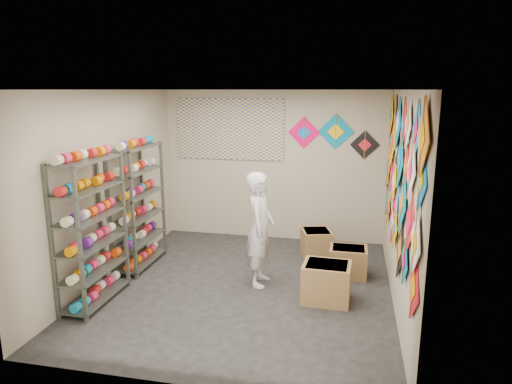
% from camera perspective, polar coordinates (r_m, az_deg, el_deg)
% --- Properties ---
extents(ground, '(4.50, 4.50, 0.00)m').
position_cam_1_polar(ground, '(6.54, -1.43, -11.72)').
color(ground, black).
extents(room_walls, '(4.50, 4.50, 4.50)m').
position_cam_1_polar(room_walls, '(6.05, -1.52, 2.62)').
color(room_walls, tan).
rests_on(room_walls, ground).
extents(shelf_rack_front, '(0.40, 1.10, 1.90)m').
position_cam_1_polar(shelf_rack_front, '(6.13, -19.90, -4.71)').
color(shelf_rack_front, '#4C5147').
rests_on(shelf_rack_front, ground).
extents(shelf_rack_back, '(0.40, 1.10, 1.90)m').
position_cam_1_polar(shelf_rack_back, '(7.22, -14.52, -1.78)').
color(shelf_rack_back, '#4C5147').
rests_on(shelf_rack_back, ground).
extents(string_spools, '(0.12, 2.36, 0.12)m').
position_cam_1_polar(string_spools, '(6.64, -17.04, -2.34)').
color(string_spools, '#F52753').
rests_on(string_spools, ground).
extents(kite_wall_display, '(0.06, 4.27, 2.11)m').
position_cam_1_polar(kite_wall_display, '(5.93, 17.49, 2.33)').
color(kite_wall_display, red).
rests_on(kite_wall_display, room_walls).
extents(back_wall_kites, '(1.59, 0.02, 0.79)m').
position_cam_1_polar(back_wall_kites, '(8.07, 9.56, 6.99)').
color(back_wall_kites, '#FF0053').
rests_on(back_wall_kites, room_walls).
extents(poster, '(2.00, 0.01, 1.10)m').
position_cam_1_polar(poster, '(8.34, -3.33, 7.84)').
color(poster, '#534391').
rests_on(poster, room_walls).
extents(shopkeeper, '(0.60, 0.41, 1.61)m').
position_cam_1_polar(shopkeeper, '(6.35, 0.52, -4.68)').
color(shopkeeper, silver).
rests_on(shopkeeper, ground).
extents(carton_a, '(0.63, 0.54, 0.51)m').
position_cam_1_polar(carton_a, '(6.11, 8.80, -11.08)').
color(carton_a, olive).
rests_on(carton_a, ground).
extents(carton_b, '(0.54, 0.44, 0.44)m').
position_cam_1_polar(carton_b, '(6.93, 11.42, -8.55)').
color(carton_b, olive).
rests_on(carton_b, ground).
extents(carton_c, '(0.58, 0.61, 0.44)m').
position_cam_1_polar(carton_c, '(7.65, 7.53, -6.35)').
color(carton_c, olive).
rests_on(carton_c, ground).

